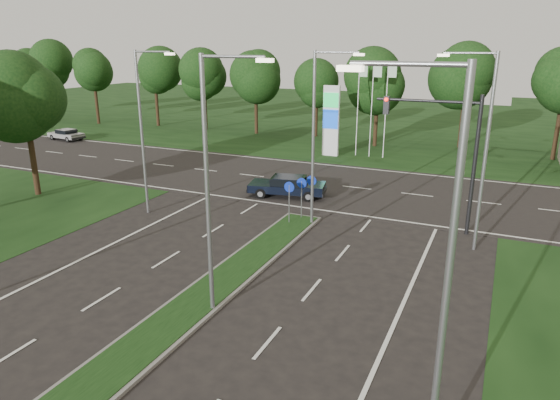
% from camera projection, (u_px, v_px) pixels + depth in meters
% --- Properties ---
extents(verge_far, '(160.00, 50.00, 0.02)m').
position_uv_depth(verge_far, '(420.00, 124.00, 61.00)').
color(verge_far, black).
rests_on(verge_far, ground).
extents(cross_road, '(160.00, 12.00, 0.02)m').
position_uv_depth(cross_road, '(343.00, 186.00, 34.06)').
color(cross_road, black).
rests_on(cross_road, ground).
extents(median_kerb, '(2.00, 26.00, 0.12)m').
position_uv_depth(median_kerb, '(160.00, 332.00, 16.66)').
color(median_kerb, slate).
rests_on(median_kerb, ground).
extents(streetlight_median_near, '(2.53, 0.22, 9.00)m').
position_uv_depth(streetlight_median_near, '(212.00, 176.00, 16.51)').
color(streetlight_median_near, gray).
rests_on(streetlight_median_near, ground).
extents(streetlight_median_far, '(2.53, 0.22, 9.00)m').
position_uv_depth(streetlight_median_far, '(317.00, 131.00, 25.20)').
color(streetlight_median_far, gray).
rests_on(streetlight_median_far, ground).
extents(streetlight_left_far, '(2.53, 0.22, 9.00)m').
position_uv_depth(streetlight_left_far, '(144.00, 125.00, 27.14)').
color(streetlight_left_far, gray).
rests_on(streetlight_left_far, ground).
extents(streetlight_right_far, '(2.53, 0.22, 9.00)m').
position_uv_depth(streetlight_right_far, '(482.00, 143.00, 22.12)').
color(streetlight_right_far, gray).
rests_on(streetlight_right_far, ground).
extents(streetlight_right_near, '(2.53, 0.22, 9.00)m').
position_uv_depth(streetlight_right_near, '(439.00, 263.00, 9.95)').
color(streetlight_right_near, gray).
rests_on(streetlight_right_near, ground).
extents(traffic_signal, '(5.10, 0.42, 7.00)m').
position_uv_depth(traffic_signal, '(449.00, 142.00, 24.61)').
color(traffic_signal, black).
rests_on(traffic_signal, ground).
extents(median_signs, '(1.16, 1.76, 2.38)m').
position_uv_depth(median_signs, '(301.00, 190.00, 26.94)').
color(median_signs, gray).
rests_on(median_signs, ground).
extents(gas_pylon, '(5.80, 1.26, 8.00)m').
position_uv_depth(gas_pylon, '(334.00, 119.00, 42.47)').
color(gas_pylon, silver).
rests_on(gas_pylon, ground).
extents(tree_left_far, '(5.20, 5.20, 8.86)m').
position_uv_depth(tree_left_far, '(16.00, 98.00, 30.57)').
color(tree_left_far, black).
rests_on(tree_left_far, ground).
extents(treeline_far, '(6.00, 6.00, 9.90)m').
position_uv_depth(treeline_far, '(399.00, 72.00, 45.83)').
color(treeline_far, black).
rests_on(treeline_far, ground).
extents(navy_sedan, '(5.04, 2.92, 1.30)m').
position_uv_depth(navy_sedan, '(287.00, 186.00, 31.60)').
color(navy_sedan, black).
rests_on(navy_sedan, ground).
extents(far_car_a, '(4.03, 2.13, 1.11)m').
position_uv_depth(far_car_a, '(66.00, 134.00, 50.38)').
color(far_car_a, '#9C9C9C').
rests_on(far_car_a, ground).
extents(far_car_b, '(4.52, 2.31, 1.25)m').
position_uv_depth(far_car_b, '(3.00, 127.00, 54.04)').
color(far_car_b, silver).
rests_on(far_car_b, ground).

